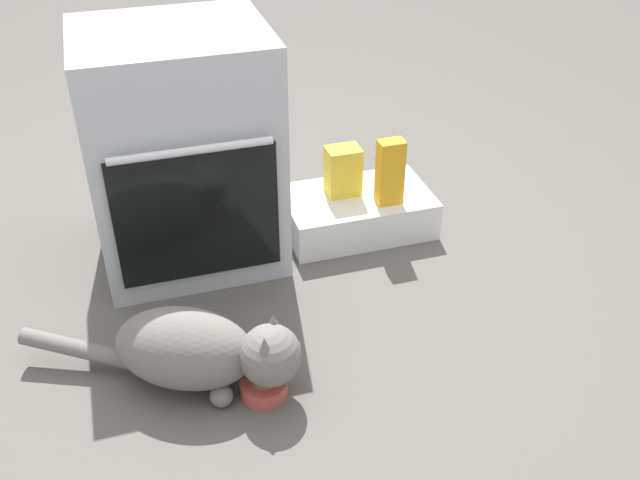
# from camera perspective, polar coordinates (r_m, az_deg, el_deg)

# --- Properties ---
(ground) EXTENTS (8.00, 8.00, 0.00)m
(ground) POSITION_cam_1_polar(r_m,az_deg,el_deg) (2.24, -6.48, -7.10)
(ground) COLOR #56514C
(oven) EXTENTS (0.59, 0.56, 0.79)m
(oven) POSITION_cam_1_polar(r_m,az_deg,el_deg) (2.41, -10.85, 6.97)
(oven) COLOR #B7BABF
(oven) RESTS_ON ground
(pantry_cabinet) EXTENTS (0.53, 0.32, 0.14)m
(pantry_cabinet) POSITION_cam_1_polar(r_m,az_deg,el_deg) (2.65, 2.96, 2.26)
(pantry_cabinet) COLOR white
(pantry_cabinet) RESTS_ON ground
(food_bowl) EXTENTS (0.13, 0.13, 0.08)m
(food_bowl) POSITION_cam_1_polar(r_m,az_deg,el_deg) (2.03, -4.49, -11.43)
(food_bowl) COLOR #C64C47
(food_bowl) RESTS_ON ground
(cat) EXTENTS (0.75, 0.45, 0.25)m
(cat) POSITION_cam_1_polar(r_m,az_deg,el_deg) (2.00, -9.58, -8.59)
(cat) COLOR slate
(cat) RESTS_ON ground
(snack_bag) EXTENTS (0.12, 0.09, 0.18)m
(snack_bag) POSITION_cam_1_polar(r_m,az_deg,el_deg) (2.58, 1.83, 5.49)
(snack_bag) COLOR yellow
(snack_bag) RESTS_ON pantry_cabinet
(juice_carton) EXTENTS (0.09, 0.06, 0.24)m
(juice_carton) POSITION_cam_1_polar(r_m,az_deg,el_deg) (2.52, 5.57, 5.37)
(juice_carton) COLOR orange
(juice_carton) RESTS_ON pantry_cabinet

